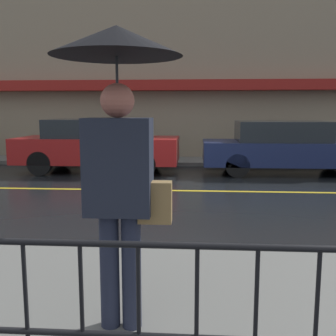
% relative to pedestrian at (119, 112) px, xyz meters
% --- Properties ---
extents(ground_plane, '(80.00, 80.00, 0.00)m').
position_rel_pedestrian_xyz_m(ground_plane, '(-0.06, 5.68, -1.72)').
color(ground_plane, black).
extents(sidewalk_near, '(28.00, 2.88, 0.12)m').
position_rel_pedestrian_xyz_m(sidewalk_near, '(-0.06, 0.39, -1.66)').
color(sidewalk_near, slate).
rests_on(sidewalk_near, ground_plane).
extents(sidewalk_far, '(28.00, 1.65, 0.12)m').
position_rel_pedestrian_xyz_m(sidewalk_far, '(-0.06, 10.36, -1.66)').
color(sidewalk_far, slate).
rests_on(sidewalk_far, ground_plane).
extents(lane_marking, '(25.20, 0.12, 0.01)m').
position_rel_pedestrian_xyz_m(lane_marking, '(-0.06, 5.68, -1.72)').
color(lane_marking, gold).
rests_on(lane_marking, ground_plane).
extents(building_storefront, '(28.00, 0.85, 6.75)m').
position_rel_pedestrian_xyz_m(building_storefront, '(-0.06, 11.32, 1.61)').
color(building_storefront, gray).
rests_on(building_storefront, ground_plane).
extents(railing_foreground, '(12.00, 0.04, 0.94)m').
position_rel_pedestrian_xyz_m(railing_foreground, '(-0.06, -0.80, -1.02)').
color(railing_foreground, black).
rests_on(railing_foreground, sidewalk_near).
extents(pedestrian, '(0.91, 0.91, 2.19)m').
position_rel_pedestrian_xyz_m(pedestrian, '(0.00, 0.00, 0.00)').
color(pedestrian, '#23283D').
rests_on(pedestrian, sidewalk_near).
extents(car_red, '(4.55, 1.83, 1.50)m').
position_rel_pedestrian_xyz_m(car_red, '(-2.28, 8.27, -0.95)').
color(car_red, maroon).
rests_on(car_red, ground_plane).
extents(car_navy, '(4.64, 1.70, 1.45)m').
position_rel_pedestrian_xyz_m(car_navy, '(3.03, 8.27, -0.98)').
color(car_navy, '#19234C').
rests_on(car_navy, ground_plane).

